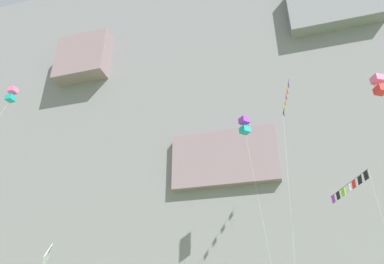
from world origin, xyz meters
name	(u,v)px	position (x,y,z in m)	size (l,w,h in m)	color
cliff_face	(237,135)	(-0.02, 59.48, 34.18)	(180.00, 32.84, 68.33)	gray
kite_banner_far_left	(350,190)	(12.57, 26.57, 10.88)	(2.58, 5.63, 11.40)	black
kite_box_upper_mid	(11,95)	(-17.65, 22.94, 22.72)	(2.82, 5.62, 23.57)	pink
kite_banner_far_right	(286,106)	(9.13, 34.58, 23.77)	(2.22, 6.89, 24.95)	black
kite_box_upper_right	(245,126)	(4.15, 36.06, 22.86)	(3.06, 2.15, 23.89)	purple
kite_diamond_mid_center	(46,259)	(-9.89, 22.84, 6.44)	(2.85, 2.34, 7.59)	white
kite_box_low_center	(379,85)	(16.93, 27.67, 20.33)	(2.84, 4.71, 21.25)	pink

